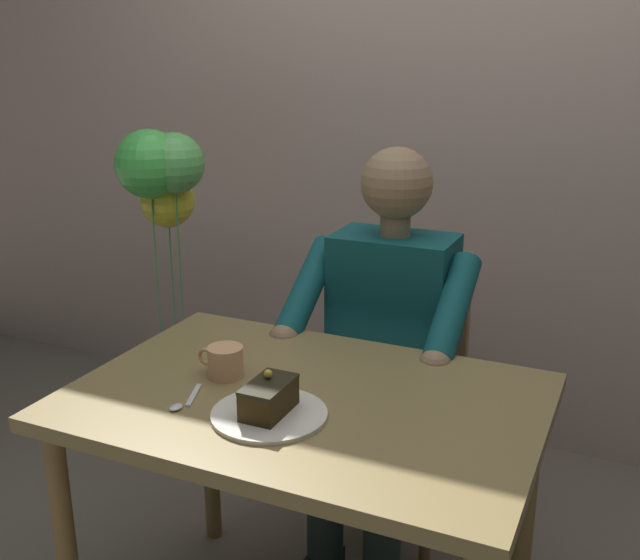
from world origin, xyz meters
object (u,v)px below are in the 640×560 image
(balloon_display, at_px, (163,200))
(coffee_cup, at_px, (225,361))
(cake_slice, at_px, (269,397))
(dessert_spoon, at_px, (184,402))
(seated_person, at_px, (383,348))
(dining_table, at_px, (305,429))
(chair, at_px, (400,375))

(balloon_display, bearing_deg, coffee_cup, 134.17)
(cake_slice, bearing_deg, dessert_spoon, 6.92)
(seated_person, distance_m, balloon_display, 0.96)
(dining_table, bearing_deg, balloon_display, -38.01)
(chair, distance_m, coffee_cup, 0.79)
(dining_table, height_order, chair, chair)
(seated_person, height_order, balloon_display, balloon_display)
(dining_table, height_order, balloon_display, balloon_display)
(dining_table, distance_m, cake_slice, 0.19)
(seated_person, xyz_separation_m, dessert_spoon, (0.23, 0.70, 0.10))
(cake_slice, bearing_deg, balloon_display, -43.69)
(cake_slice, relative_size, balloon_display, 0.11)
(dessert_spoon, bearing_deg, balloon_display, -52.29)
(seated_person, bearing_deg, chair, -90.00)
(cake_slice, height_order, balloon_display, balloon_display)
(dessert_spoon, xyz_separation_m, balloon_display, (0.65, -0.85, 0.26))
(dessert_spoon, bearing_deg, coffee_cup, -93.04)
(dessert_spoon, bearing_deg, dining_table, -146.18)
(coffee_cup, height_order, dessert_spoon, coffee_cup)
(chair, relative_size, coffee_cup, 7.26)
(chair, xyz_separation_m, balloon_display, (0.88, 0.02, 0.51))
(cake_slice, relative_size, coffee_cup, 1.14)
(cake_slice, xyz_separation_m, coffee_cup, (0.20, -0.14, -0.01))
(coffee_cup, bearing_deg, balloon_display, -45.83)
(dining_table, relative_size, seated_person, 0.87)
(dining_table, distance_m, coffee_cup, 0.26)
(chair, bearing_deg, coffee_cup, 72.54)
(dining_table, height_order, coffee_cup, coffee_cup)
(dining_table, xyz_separation_m, coffee_cup, (0.22, -0.01, 0.13))
(chair, distance_m, cake_slice, 0.89)
(dining_table, bearing_deg, cake_slice, 79.01)
(dessert_spoon, bearing_deg, cake_slice, -173.08)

